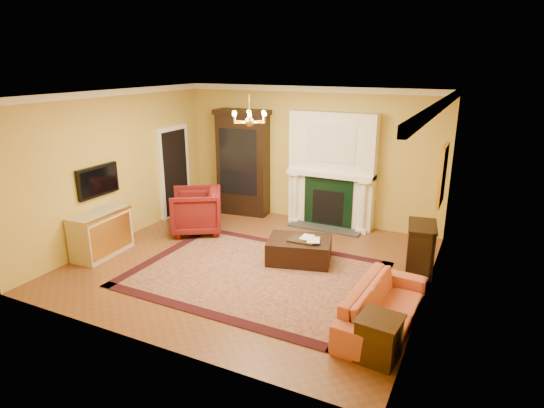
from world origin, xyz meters
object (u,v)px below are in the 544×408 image
Objects in this scene: wingback_armchair at (196,209)px; commode at (101,233)px; console_table at (420,249)px; leather_ottoman at (299,250)px; end_table at (379,340)px; coral_sofa at (384,300)px; pedestal_table at (202,206)px; china_cabinet at (244,165)px.

commode is at bearing -59.21° from wingback_armchair.
console_table is 0.75× the size of leather_ottoman.
end_table is 0.49× the size of leather_ottoman.
leather_ottoman is at bearing 17.75° from commode.
coral_sofa is at bearing 98.25° from end_table.
wingback_armchair is 0.52× the size of coral_sofa.
wingback_armchair reaches higher than leather_ottoman.
coral_sofa reaches higher than end_table.
commode reaches higher than coral_sofa.
leather_ottoman is at bearing -174.58° from console_table.
console_table is (0.06, 2.75, 0.15)m from end_table.
wingback_armchair reaches higher than pedestal_table.
wingback_armchair is at bearing -66.70° from pedestal_table.
end_table is 0.65× the size of console_table.
china_cabinet reaches higher than commode.
china_cabinet is at bearing 54.07° from coral_sofa.
pedestal_table reaches higher than end_table.
console_table is (4.31, -1.51, -0.76)m from china_cabinet.
commode is 3.73m from leather_ottoman.
china_cabinet is 1.18× the size of coral_sofa.
end_table is 2.75m from console_table.
end_table is at bearing -167.61° from coral_sofa.
leather_ottoman is (2.28, -2.03, -0.95)m from china_cabinet.
coral_sofa is (5.34, -0.12, -0.03)m from commode.
wingback_armchair reaches higher than coral_sofa.
pedestal_table is 5.81m from end_table.
china_cabinet is 4.63m from console_table.
console_table is at bearing -25.65° from china_cabinet.
end_table is at bearing 27.69° from wingback_armchair.
commode is (-0.92, -1.77, -0.10)m from wingback_armchair.
leather_ottoman is (2.83, -1.05, -0.14)m from pedestal_table.
end_table is (0.11, -0.77, -0.12)m from coral_sofa.
commode is at bearing -105.29° from pedestal_table.
china_cabinet is at bearing 123.44° from leather_ottoman.
pedestal_table is at bearing 66.02° from coral_sofa.
console_table is at bearing 15.41° from commode.
wingback_armchair is 1.24× the size of console_table.
leather_ottoman is at bearing -20.45° from pedestal_table.
china_cabinet is 1.38m from pedestal_table.
commode is 5.81m from console_table.
commode is (-1.20, -3.36, -0.76)m from china_cabinet.
leather_ottoman is at bearing 48.40° from wingback_armchair.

